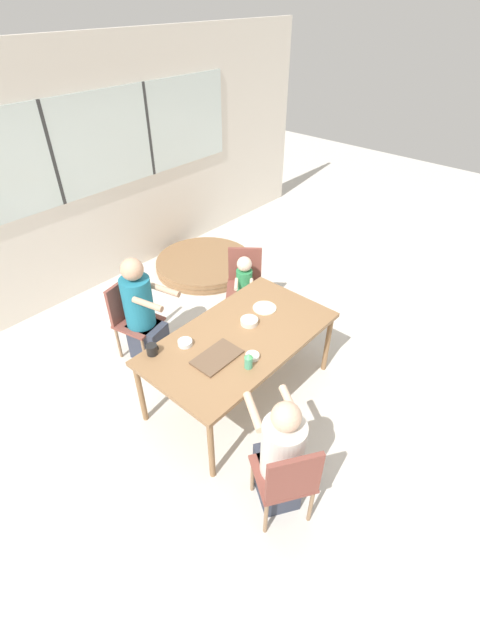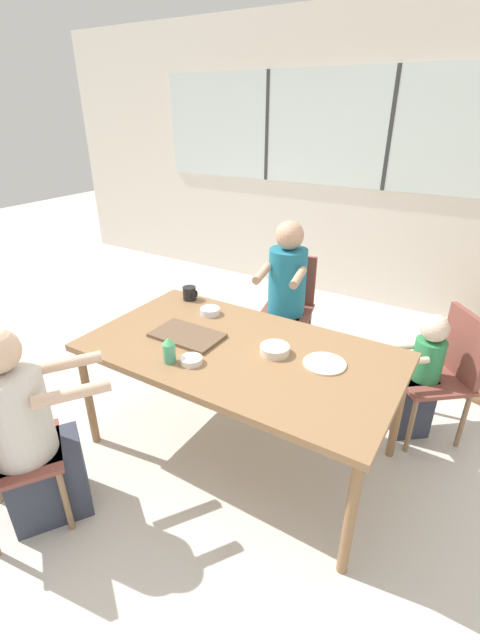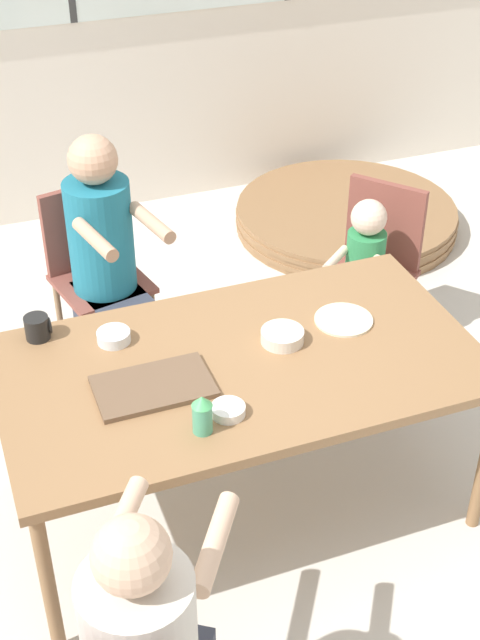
% 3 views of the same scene
% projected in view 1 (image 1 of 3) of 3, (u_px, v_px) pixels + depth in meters
% --- Properties ---
extents(ground_plane, '(16.00, 16.00, 0.00)m').
position_uv_depth(ground_plane, '(240.00, 392.00, 4.21)').
color(ground_plane, beige).
extents(wall_back_with_windows, '(8.40, 0.08, 2.80)m').
position_uv_depth(wall_back_with_windows, '(58.00, 183.00, 4.74)').
color(wall_back_with_windows, silver).
rests_on(wall_back_with_windows, ground_plane).
extents(dining_table, '(1.74, 0.97, 0.72)m').
position_uv_depth(dining_table, '(240.00, 341.00, 3.79)').
color(dining_table, olive).
rests_on(dining_table, ground_plane).
extents(chair_for_woman_green_shirt, '(0.48, 0.48, 0.84)m').
position_uv_depth(chair_for_woman_green_shirt, '(131.00, 313.00, 4.39)').
color(chair_for_woman_green_shirt, brown).
rests_on(chair_for_woman_green_shirt, ground_plane).
extents(chair_for_man_blue_shirt, '(0.55, 0.55, 0.84)m').
position_uv_depth(chair_for_man_blue_shirt, '(288.00, 478.00, 2.92)').
color(chair_for_man_blue_shirt, brown).
rests_on(chair_for_man_blue_shirt, ground_plane).
extents(chair_for_toddler, '(0.56, 0.56, 0.84)m').
position_uv_depth(chair_for_toddler, '(245.00, 278.00, 4.91)').
color(chair_for_toddler, brown).
rests_on(chair_for_toddler, ground_plane).
extents(person_woman_green_shirt, '(0.41, 0.59, 1.18)m').
position_uv_depth(person_woman_green_shirt, '(142.00, 315.00, 4.30)').
color(person_woman_green_shirt, '#333847').
rests_on(person_woman_green_shirt, ground_plane).
extents(person_man_blue_shirt, '(0.56, 0.63, 1.09)m').
position_uv_depth(person_man_blue_shirt, '(280.00, 458.00, 3.05)').
color(person_man_blue_shirt, '#333847').
rests_on(person_man_blue_shirt, ground_plane).
extents(person_toddler, '(0.37, 0.35, 0.85)m').
position_uv_depth(person_toddler, '(244.00, 292.00, 4.84)').
color(person_toddler, '#333847').
rests_on(person_toddler, ground_plane).
extents(food_tray_dark, '(0.41, 0.25, 0.02)m').
position_uv_depth(food_tray_dark, '(217.00, 357.00, 3.53)').
color(food_tray_dark, brown).
rests_on(food_tray_dark, dining_table).
extents(coffee_mug, '(0.10, 0.09, 0.09)m').
position_uv_depth(coffee_mug, '(152.00, 349.00, 3.55)').
color(coffee_mug, black).
rests_on(coffee_mug, dining_table).
extents(sippy_cup, '(0.07, 0.07, 0.14)m').
position_uv_depth(sippy_cup, '(249.00, 361.00, 3.41)').
color(sippy_cup, '#4CA57F').
rests_on(sippy_cup, dining_table).
extents(bowl_white_shallow, '(0.16, 0.16, 0.05)m').
position_uv_depth(bowl_white_shallow, '(249.00, 321.00, 3.89)').
color(bowl_white_shallow, silver).
rests_on(bowl_white_shallow, dining_table).
extents(bowl_cereal, '(0.13, 0.13, 0.04)m').
position_uv_depth(bowl_cereal, '(185.00, 343.00, 3.66)').
color(bowl_cereal, silver).
rests_on(bowl_cereal, dining_table).
extents(bowl_fruit, '(0.12, 0.12, 0.04)m').
position_uv_depth(bowl_fruit, '(252.00, 356.00, 3.53)').
color(bowl_fruit, white).
rests_on(bowl_fruit, dining_table).
extents(plate_tortillas, '(0.23, 0.23, 0.01)m').
position_uv_depth(plate_tortillas, '(265.00, 308.00, 4.08)').
color(plate_tortillas, beige).
rests_on(plate_tortillas, dining_table).
extents(folded_table_stack, '(1.35, 1.35, 0.15)m').
position_uv_depth(folded_table_stack, '(205.00, 264.00, 5.99)').
color(folded_table_stack, olive).
rests_on(folded_table_stack, ground_plane).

